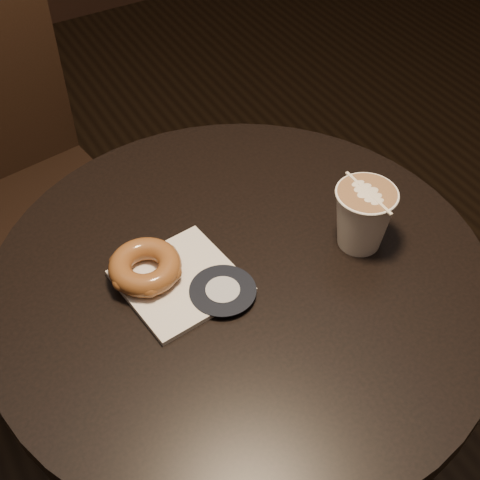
# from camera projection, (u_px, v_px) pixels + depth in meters

# --- Properties ---
(cafe_table) EXTENTS (0.70, 0.70, 0.75)m
(cafe_table) POSITION_uv_depth(u_px,v_px,m) (241.00, 358.00, 1.06)
(cafe_table) COLOR black
(cafe_table) RESTS_ON ground
(pastry_bag) EXTENTS (0.16, 0.16, 0.01)m
(pastry_bag) POSITION_uv_depth(u_px,v_px,m) (180.00, 282.00, 0.90)
(pastry_bag) COLOR silver
(pastry_bag) RESTS_ON cafe_table
(doughnut) EXTENTS (0.10, 0.10, 0.03)m
(doughnut) POSITION_uv_depth(u_px,v_px,m) (145.00, 267.00, 0.90)
(doughnut) COLOR brown
(doughnut) RESTS_ON pastry_bag
(latte_cup) EXTENTS (0.09, 0.09, 0.10)m
(latte_cup) POSITION_uv_depth(u_px,v_px,m) (363.00, 218.00, 0.93)
(latte_cup) COLOR white
(latte_cup) RESTS_ON cafe_table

